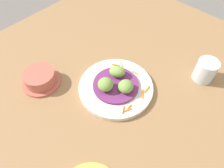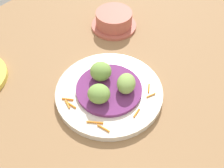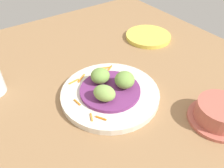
{
  "view_description": "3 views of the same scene",
  "coord_description": "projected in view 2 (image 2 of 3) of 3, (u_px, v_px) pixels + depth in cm",
  "views": [
    {
      "loc": [
        -36.7,
        -28.16,
        57.8
      ],
      "look_at": [
        -6.86,
        -0.71,
        5.26
      ],
      "focal_mm": 33.28,
      "sensor_mm": 36.0,
      "label": 1
    },
    {
      "loc": [
        20.27,
        -31.69,
        52.6
      ],
      "look_at": [
        -4.71,
        -1.27,
        6.52
      ],
      "focal_mm": 44.54,
      "sensor_mm": 36.0,
      "label": 2
    },
    {
      "loc": [
        18.47,
        33.79,
        41.69
      ],
      "look_at": [
        -6.52,
        -1.72,
        5.29
      ],
      "focal_mm": 36.87,
      "sensor_mm": 36.0,
      "label": 3
    }
  ],
  "objects": [
    {
      "name": "guac_scoop_center",
      "position": [
        102.0,
        71.0,
        0.63
      ],
      "size": [
        6.03,
        6.04,
        4.1
      ],
      "primitive_type": "ellipsoid",
      "rotation": [
        0.0,
        0.0,
        6.01
      ],
      "color": "#759E47",
      "rests_on": "cabbage_bed"
    },
    {
      "name": "guac_scoop_right",
      "position": [
        99.0,
        94.0,
        0.59
      ],
      "size": [
        6.19,
        6.1,
        3.67
      ],
      "primitive_type": "ellipsoid",
      "rotation": [
        0.0,
        0.0,
        3.48
      ],
      "color": "#759E47",
      "rests_on": "cabbage_bed"
    },
    {
      "name": "carrot_garnish",
      "position": [
        104.0,
        108.0,
        0.6
      ],
      "size": [
        15.48,
        17.06,
        0.4
      ],
      "color": "orange",
      "rests_on": "main_plate"
    },
    {
      "name": "table_surface",
      "position": [
        131.0,
        106.0,
        0.63
      ],
      "size": [
        110.0,
        110.0,
        2.0
      ],
      "primitive_type": "cube",
      "color": "#936D47",
      "rests_on": "ground"
    },
    {
      "name": "guac_scoop_left",
      "position": [
        126.0,
        83.0,
        0.61
      ],
      "size": [
        6.22,
        6.65,
        3.65
      ],
      "primitive_type": "ellipsoid",
      "rotation": [
        0.0,
        0.0,
        2.1
      ],
      "color": "#84A851",
      "rests_on": "cabbage_bed"
    },
    {
      "name": "terracotta_bowl",
      "position": [
        114.0,
        20.0,
        0.79
      ],
      "size": [
        12.91,
        12.91,
        4.87
      ],
      "color": "#B75B4C",
      "rests_on": "table_surface"
    },
    {
      "name": "cabbage_bed",
      "position": [
        109.0,
        89.0,
        0.63
      ],
      "size": [
        14.98,
        14.98,
        0.88
      ],
      "primitive_type": "cylinder",
      "color": "#702D6B",
      "rests_on": "main_plate"
    },
    {
      "name": "main_plate",
      "position": [
        109.0,
        93.0,
        0.64
      ],
      "size": [
        24.53,
        24.53,
        1.62
      ],
      "primitive_type": "cylinder",
      "color": "silver",
      "rests_on": "table_surface"
    }
  ]
}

